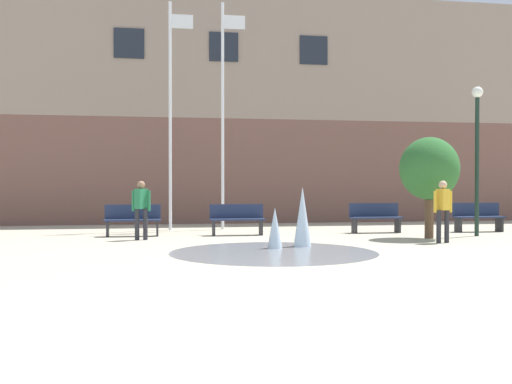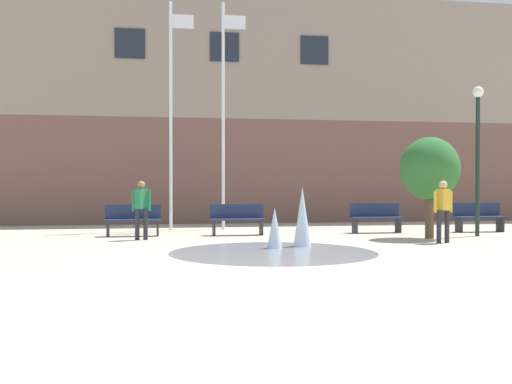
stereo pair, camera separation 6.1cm
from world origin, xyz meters
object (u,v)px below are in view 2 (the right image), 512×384
(adult_in_red, at_px, (443,206))
(lamp_post_right_lane, at_px, (478,140))
(adult_watching, at_px, (141,205))
(street_tree_near_building, at_px, (430,169))
(flagpole_left, at_px, (172,109))
(flagpole_right, at_px, (224,109))
(park_bench_near_trashcan, at_px, (376,217))
(park_bench_far_right, at_px, (479,217))
(park_bench_under_right_flagpole, at_px, (237,219))
(park_bench_center, at_px, (133,220))

(adult_in_red, height_order, lamp_post_right_lane, lamp_post_right_lane)
(adult_watching, height_order, street_tree_near_building, street_tree_near_building)
(adult_watching, bearing_deg, flagpole_left, -156.86)
(adult_watching, relative_size, flagpole_left, 0.21)
(flagpole_right, bearing_deg, park_bench_near_trashcan, -25.51)
(park_bench_near_trashcan, relative_size, street_tree_near_building, 0.57)
(park_bench_far_right, bearing_deg, park_bench_near_trashcan, 176.85)
(park_bench_under_right_flagpole, height_order, flagpole_left, flagpole_left)
(park_bench_far_right, xyz_separation_m, flagpole_right, (-7.80, 2.32, 3.51))
(park_bench_center, distance_m, park_bench_near_trashcan, 7.36)
(park_bench_under_right_flagpole, bearing_deg, park_bench_near_trashcan, 2.32)
(park_bench_center, xyz_separation_m, flagpole_right, (2.88, 2.16, 3.51))
(park_bench_under_right_flagpole, bearing_deg, park_bench_center, 177.17)
(park_bench_far_right, height_order, flagpole_left, flagpole_left)
(street_tree_near_building, bearing_deg, adult_watching, 173.82)
(adult_watching, xyz_separation_m, street_tree_near_building, (7.84, -0.85, 0.98))
(park_bench_center, bearing_deg, park_bench_under_right_flagpole, -2.83)
(park_bench_near_trashcan, height_order, lamp_post_right_lane, lamp_post_right_lane)
(flagpole_left, relative_size, flagpole_right, 0.99)
(adult_watching, height_order, flagpole_left, flagpole_left)
(park_bench_center, xyz_separation_m, adult_in_red, (7.89, -3.32, 0.45))
(park_bench_center, bearing_deg, lamp_post_right_lane, -9.38)
(park_bench_far_right, height_order, street_tree_near_building, street_tree_near_building)
(park_bench_center, distance_m, flagpole_left, 4.26)
(adult_in_red, xyz_separation_m, flagpole_left, (-6.74, 5.48, 3.03))
(lamp_post_right_lane, bearing_deg, street_tree_near_building, -164.56)
(park_bench_far_right, xyz_separation_m, adult_watching, (-10.41, -1.08, 0.45))
(park_bench_under_right_flagpole, xyz_separation_m, adult_in_red, (4.88, -3.17, 0.45))
(flagpole_left, xyz_separation_m, flagpole_right, (1.72, 0.00, 0.03))
(flagpole_right, height_order, street_tree_near_building, flagpole_right)
(flagpole_right, bearing_deg, park_bench_under_right_flagpole, -86.59)
(flagpole_right, xyz_separation_m, street_tree_near_building, (5.23, -4.25, -2.08))
(adult_watching, xyz_separation_m, flagpole_right, (2.61, 3.40, 3.06))
(park_bench_under_right_flagpole, relative_size, park_bench_near_trashcan, 1.00)
(street_tree_near_building, bearing_deg, park_bench_under_right_flagpole, 159.17)
(park_bench_near_trashcan, xyz_separation_m, park_bench_far_right, (3.32, -0.18, 0.00))
(flagpole_right, relative_size, street_tree_near_building, 2.68)
(park_bench_far_right, bearing_deg, park_bench_center, 179.16)
(park_bench_near_trashcan, relative_size, lamp_post_right_lane, 0.37)
(flagpole_right, bearing_deg, street_tree_near_building, -39.08)
(park_bench_near_trashcan, relative_size, flagpole_left, 0.21)
(park_bench_near_trashcan, distance_m, adult_in_red, 3.42)
(adult_in_red, bearing_deg, flagpole_right, 35.62)
(adult_in_red, relative_size, lamp_post_right_lane, 0.37)
(park_bench_far_right, distance_m, adult_watching, 10.48)
(lamp_post_right_lane, height_order, street_tree_near_building, lamp_post_right_lane)
(adult_watching, bearing_deg, park_bench_center, -129.89)
(adult_watching, height_order, lamp_post_right_lane, lamp_post_right_lane)
(flagpole_right, distance_m, street_tree_near_building, 7.05)
(adult_watching, bearing_deg, park_bench_far_right, 133.71)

